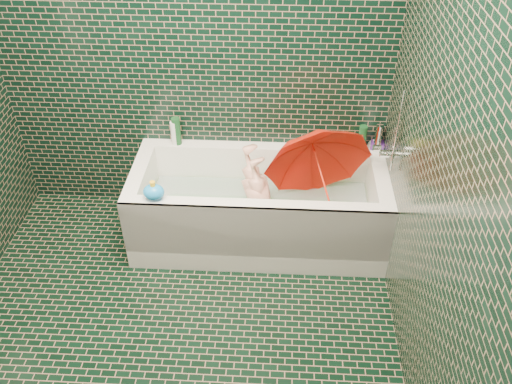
# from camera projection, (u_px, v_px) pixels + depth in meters

# --- Properties ---
(floor) EXTENTS (2.80, 2.80, 0.00)m
(floor) POSITION_uv_depth(u_px,v_px,m) (171.00, 353.00, 3.10)
(floor) COLOR black
(floor) RESTS_ON ground
(wall_back) EXTENTS (2.80, 0.00, 2.80)m
(wall_back) POSITION_uv_depth(u_px,v_px,m) (192.00, 46.00, 3.43)
(wall_back) COLOR black
(wall_back) RESTS_ON floor
(wall_right) EXTENTS (0.00, 2.80, 2.80)m
(wall_right) POSITION_uv_depth(u_px,v_px,m) (449.00, 187.00, 2.27)
(wall_right) COLOR black
(wall_right) RESTS_ON floor
(bathtub) EXTENTS (1.70, 0.75, 0.55)m
(bathtub) POSITION_uv_depth(u_px,v_px,m) (259.00, 214.00, 3.74)
(bathtub) COLOR white
(bathtub) RESTS_ON floor
(bath_mat) EXTENTS (1.35, 0.47, 0.01)m
(bath_mat) POSITION_uv_depth(u_px,v_px,m) (259.00, 218.00, 3.79)
(bath_mat) COLOR green
(bath_mat) RESTS_ON bathtub
(water) EXTENTS (1.48, 0.53, 0.00)m
(water) POSITION_uv_depth(u_px,v_px,m) (259.00, 202.00, 3.70)
(water) COLOR silver
(water) RESTS_ON bathtub
(faucet) EXTENTS (0.18, 0.19, 0.55)m
(faucet) POSITION_uv_depth(u_px,v_px,m) (390.00, 149.00, 3.37)
(faucet) COLOR silver
(faucet) RESTS_ON wall_right
(child) EXTENTS (0.93, 0.54, 0.34)m
(child) POSITION_uv_depth(u_px,v_px,m) (263.00, 205.00, 3.66)
(child) COLOR #DD9E8A
(child) RESTS_ON bathtub
(umbrella) EXTENTS (0.99, 0.91, 1.04)m
(umbrella) POSITION_uv_depth(u_px,v_px,m) (322.00, 177.00, 3.46)
(umbrella) COLOR red
(umbrella) RESTS_ON bathtub
(soap_bottle_a) EXTENTS (0.11, 0.11, 0.26)m
(soap_bottle_a) POSITION_uv_depth(u_px,v_px,m) (376.00, 148.00, 3.78)
(soap_bottle_a) COLOR white
(soap_bottle_a) RESTS_ON bathtub
(soap_bottle_b) EXTENTS (0.11, 0.11, 0.21)m
(soap_bottle_b) POSITION_uv_depth(u_px,v_px,m) (376.00, 151.00, 3.75)
(soap_bottle_b) COLOR #49207B
(soap_bottle_b) RESTS_ON bathtub
(soap_bottle_c) EXTENTS (0.15, 0.15, 0.16)m
(soap_bottle_c) POSITION_uv_depth(u_px,v_px,m) (357.00, 147.00, 3.79)
(soap_bottle_c) COLOR #14461F
(soap_bottle_c) RESTS_ON bathtub
(bottle_right_tall) EXTENTS (0.06, 0.06, 0.19)m
(bottle_right_tall) POSITION_uv_depth(u_px,v_px,m) (362.00, 139.00, 3.69)
(bottle_right_tall) COLOR #14461F
(bottle_right_tall) RESTS_ON bathtub
(bottle_right_pump) EXTENTS (0.05, 0.05, 0.20)m
(bottle_right_pump) POSITION_uv_depth(u_px,v_px,m) (378.00, 138.00, 3.70)
(bottle_right_pump) COLOR silver
(bottle_right_pump) RESTS_ON bathtub
(bottle_left_tall) EXTENTS (0.07, 0.07, 0.20)m
(bottle_left_tall) POSITION_uv_depth(u_px,v_px,m) (177.00, 131.00, 3.77)
(bottle_left_tall) COLOR #14461F
(bottle_left_tall) RESTS_ON bathtub
(bottle_left_short) EXTENTS (0.06, 0.06, 0.18)m
(bottle_left_short) POSITION_uv_depth(u_px,v_px,m) (175.00, 133.00, 3.77)
(bottle_left_short) COLOR white
(bottle_left_short) RESTS_ON bathtub
(rubber_duck) EXTENTS (0.13, 0.11, 0.10)m
(rubber_duck) POSITION_uv_depth(u_px,v_px,m) (349.00, 143.00, 3.75)
(rubber_duck) COLOR yellow
(rubber_duck) RESTS_ON bathtub
(bath_toy) EXTENTS (0.16, 0.14, 0.13)m
(bath_toy) POSITION_uv_depth(u_px,v_px,m) (154.00, 192.00, 3.30)
(bath_toy) COLOR #1A8BEB
(bath_toy) RESTS_ON bathtub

